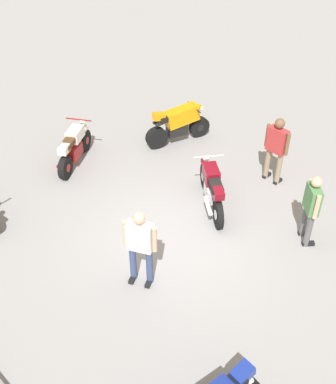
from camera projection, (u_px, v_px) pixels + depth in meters
The scene contains 7 objects.
ground_plane at pixel (176, 237), 10.29m from camera, with size 40.00×40.00×0.00m, color gray.
motorcycle_maroon_cruiser at pixel (212, 188), 10.83m from camera, with size 1.73×1.37×1.09m.
motorcycle_orange_sportbike at pixel (179, 123), 13.07m from camera, with size 0.92×1.91×1.14m.
motorcycle_cream_vintage at pixel (74, 148), 12.26m from camera, with size 1.16×1.74×1.07m.
person_in_red_shirt at pixel (276, 146), 11.32m from camera, with size 0.68×0.32×1.77m.
person_in_green_shirt at pixel (311, 206), 9.64m from camera, with size 0.55×0.54×1.68m.
person_in_white_shirt at pixel (140, 244), 8.72m from camera, with size 0.63×0.47×1.72m.
Camera 1 is at (-5.12, 5.51, 7.09)m, focal length 44.03 mm.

